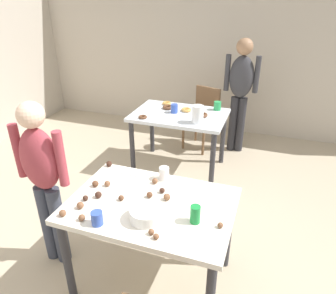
{
  "coord_description": "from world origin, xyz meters",
  "views": [
    {
      "loc": [
        0.72,
        -1.73,
        2.09
      ],
      "look_at": [
        -0.06,
        0.51,
        0.9
      ],
      "focal_mm": 33.59,
      "sensor_mm": 36.0,
      "label": 1
    }
  ],
  "objects": [
    {
      "name": "wall_back",
      "position": [
        0.0,
        3.2,
        1.3
      ],
      "size": [
        6.4,
        0.1,
        2.6
      ],
      "primitive_type": "cube",
      "color": "#BCB2A3",
      "rests_on": "ground_plane"
    },
    {
      "name": "cup_near_0",
      "position": [
        -0.0,
        0.24,
        0.8
      ],
      "size": [
        0.08,
        0.08,
        0.11
      ],
      "primitive_type": "cylinder",
      "color": "white",
      "rests_on": "dining_table_near"
    },
    {
      "name": "chair_far_table",
      "position": [
        -0.2,
        2.43,
        0.5
      ],
      "size": [
        0.51,
        0.51,
        0.87
      ],
      "color": "brown",
      "rests_on": "ground_plane"
    },
    {
      "name": "dining_table_far",
      "position": [
        -0.33,
        1.69,
        0.64
      ],
      "size": [
        1.12,
        0.77,
        0.75
      ],
      "color": "silver",
      "rests_on": "ground_plane"
    },
    {
      "name": "donut_far_4",
      "position": [
        -0.59,
        1.96,
        0.77
      ],
      "size": [
        0.11,
        0.11,
        0.03
      ],
      "primitive_type": "torus",
      "color": "gold",
      "rests_on": "dining_table_far"
    },
    {
      "name": "donut_far_0",
      "position": [
        -0.52,
        1.81,
        0.77
      ],
      "size": [
        0.13,
        0.13,
        0.04
      ],
      "primitive_type": "torus",
      "color": "brown",
      "rests_on": "dining_table_far"
    },
    {
      "name": "person_adult_far",
      "position": [
        0.28,
        2.45,
        0.94
      ],
      "size": [
        0.45,
        0.22,
        1.56
      ],
      "color": "#28282D",
      "rests_on": "ground_plane"
    },
    {
      "name": "ground_plane",
      "position": [
        0.0,
        0.0,
        0.0
      ],
      "size": [
        6.4,
        6.4,
        0.0
      ],
      "primitive_type": "plane",
      "color": "tan"
    },
    {
      "name": "donut_far_1",
      "position": [
        -0.69,
        1.4,
        0.76
      ],
      "size": [
        0.1,
        0.1,
        0.03
      ],
      "primitive_type": "torus",
      "color": "brown",
      "rests_on": "dining_table_far"
    },
    {
      "name": "mixing_bowl",
      "position": [
        0.06,
        -0.25,
        0.79
      ],
      "size": [
        0.22,
        0.22,
        0.08
      ],
      "primitive_type": "cylinder",
      "color": "white",
      "rests_on": "dining_table_near"
    },
    {
      "name": "cup_far_1",
      "position": [
        -0.4,
        1.7,
        0.8
      ],
      "size": [
        0.08,
        0.08,
        0.11
      ],
      "primitive_type": "cylinder",
      "color": "#3351B2",
      "rests_on": "dining_table_far"
    },
    {
      "name": "donut_far_3",
      "position": [
        -0.05,
        1.68,
        0.77
      ],
      "size": [
        0.14,
        0.14,
        0.04
      ],
      "primitive_type": "torus",
      "color": "brown",
      "rests_on": "dining_table_far"
    },
    {
      "name": "soda_can",
      "position": [
        0.36,
        -0.17,
        0.81
      ],
      "size": [
        0.07,
        0.07,
        0.12
      ],
      "primitive_type": "cylinder",
      "color": "#198438",
      "rests_on": "dining_table_near"
    },
    {
      "name": "cup_far_0",
      "position": [
        0.08,
        1.97,
        0.8
      ],
      "size": [
        0.09,
        0.09,
        0.11
      ],
      "primitive_type": "cylinder",
      "color": "green",
      "rests_on": "dining_table_far"
    },
    {
      "name": "cake_ball_2",
      "position": [
        -0.41,
        -0.29,
        0.77
      ],
      "size": [
        0.05,
        0.05,
        0.05
      ],
      "primitive_type": "sphere",
      "color": "brown",
      "rests_on": "dining_table_near"
    },
    {
      "name": "cake_ball_4",
      "position": [
        -0.46,
        -0.03,
        0.77
      ],
      "size": [
        0.05,
        0.05,
        0.05
      ],
      "primitive_type": "sphere",
      "color": "brown",
      "rests_on": "dining_table_near"
    },
    {
      "name": "cake_ball_10",
      "position": [
        -0.19,
        -0.12,
        0.77
      ],
      "size": [
        0.04,
        0.04,
        0.04
      ],
      "primitive_type": "sphere",
      "color": "brown",
      "rests_on": "dining_table_near"
    },
    {
      "name": "cake_ball_3",
      "position": [
        0.14,
        -0.37,
        0.77
      ],
      "size": [
        0.04,
        0.04,
        0.04
      ],
      "primitive_type": "sphere",
      "color": "brown",
      "rests_on": "dining_table_near"
    },
    {
      "name": "cake_ball_5",
      "position": [
        -0.37,
        0.01,
        0.77
      ],
      "size": [
        0.05,
        0.05,
        0.05
      ],
      "primitive_type": "sphere",
      "color": "brown",
      "rests_on": "dining_table_near"
    },
    {
      "name": "cake_ball_13",
      "position": [
        0.05,
        0.06,
        0.77
      ],
      "size": [
        0.04,
        0.04,
        0.04
      ],
      "primitive_type": "sphere",
      "color": "#3D2319",
      "rests_on": "dining_table_near"
    },
    {
      "name": "cake_ball_14",
      "position": [
        0.52,
        -0.17,
        0.77
      ],
      "size": [
        0.04,
        0.04,
        0.04
      ],
      "primitive_type": "sphere",
      "color": "brown",
      "rests_on": "dining_table_near"
    },
    {
      "name": "cake_ball_0",
      "position": [
        -0.43,
        -0.2,
        0.77
      ],
      "size": [
        0.04,
        0.04,
        0.04
      ],
      "primitive_type": "sphere",
      "color": "#3D2319",
      "rests_on": "dining_table_near"
    },
    {
      "name": "cake_ball_15",
      "position": [
        0.18,
        -0.4,
        0.77
      ],
      "size": [
        0.04,
        0.04,
        0.04
      ],
      "primitive_type": "sphere",
      "color": "brown",
      "rests_on": "dining_table_near"
    },
    {
      "name": "cake_ball_7",
      "position": [
        -0.02,
        -0.02,
        0.77
      ],
      "size": [
        0.04,
        0.04,
        0.04
      ],
      "primitive_type": "sphere",
      "color": "brown",
      "rests_on": "dining_table_near"
    },
    {
      "name": "cup_near_1",
      "position": [
        -0.22,
        -0.4,
        0.8
      ],
      "size": [
        0.08,
        0.08,
        0.09
      ],
      "primitive_type": "cylinder",
      "color": "#3351B2",
      "rests_on": "dining_table_near"
    },
    {
      "name": "donut_far_2",
      "position": [
        -0.27,
        1.8,
        0.77
      ],
      "size": [
        0.12,
        0.12,
        0.04
      ],
      "primitive_type": "torus",
      "color": "gold",
      "rests_on": "dining_table_far"
    },
    {
      "name": "cake_ball_1",
      "position": [
        -0.51,
        0.28,
        0.77
      ],
      "size": [
        0.05,
        0.05,
        0.05
      ],
      "primitive_type": "sphere",
      "color": "#3D2319",
      "rests_on": "dining_table_near"
    },
    {
      "name": "person_girl_near",
      "position": [
        -0.84,
        -0.13,
        0.84
      ],
      "size": [
        0.45,
        0.2,
        1.42
      ],
      "color": "#383D4C",
      "rests_on": "ground_plane"
    },
    {
      "name": "cake_ball_12",
      "position": [
        -0.05,
        0.16,
        0.77
      ],
      "size": [
        0.04,
        0.04,
        0.04
      ],
      "primitive_type": "sphere",
      "color": "brown",
      "rests_on": "dining_table_near"
    },
    {
      "name": "pitcher_far",
      "position": [
        -0.05,
        1.48,
        0.85
      ],
      "size": [
        0.13,
        0.13,
        0.2
      ],
      "primitive_type": "cylinder",
      "color": "white",
      "rests_on": "dining_table_far"
    },
    {
      "name": "fork_near",
      "position": [
        -0.28,
        0.21,
        0.75
      ],
      "size": [
        0.17,
        0.02,
        0.01
      ],
      "primitive_type": "cube",
      "color": "silver",
      "rests_on": "dining_table_near"
    },
    {
      "name": "cake_ball_11",
      "position": [
        -0.33,
        -0.4,
        0.77
      ],
      "size": [
        0.04,
        0.04,
        0.04
      ],
      "primitive_type": "sphere",
      "color": "brown",
      "rests_on": "dining_table_near"
    },
    {
      "name": "cake_ball_8",
      "position": [
        -0.48,
        -0.4,
        0.77
      ],
      "size": [
        0.05,
        0.05,
        0.05
      ],
      "primitive_type": "sphere",
      "color": "brown",
      "rests_on": "dining_table_near"
    },
    {
      "name": "cake_ball_6",
      "position": [
        0.11,
        -0.01,
        0.77
      ],
      "size": [
        0.05,
        0.05,
        0.05
      ],
      "primitive_type": "sphere",
      "color": "brown",
      "rests_on": "dining_table_near"
    },
    {
      "name": "cake_ball_9",
      "position": [
        -0.36,
        -0.14,
        0.77
      ],
      "size": [
        0.05,
        0.05,
        0.05
      ],
      "primitive_type": "sphere",
      "color": "#3D2319",
      "rests_on": "dining_table_near"
    },
    {
      "name": "dining_table_near",
      "position": [
        0.02,
        -0.08,
        0.65
      ],
      "size": [
        1.16,
        0.8,
        0.75
      ],
      "color": "silver",
      "rests_on": "ground_plane"
    }
  ]
}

